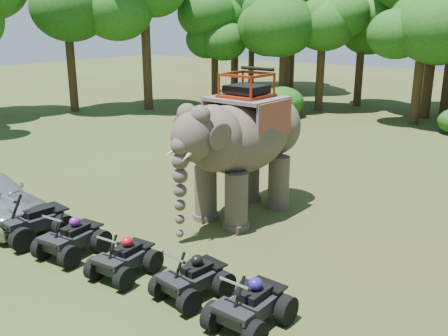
{
  "coord_description": "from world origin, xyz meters",
  "views": [
    {
      "loc": [
        7.65,
        -9.47,
        5.81
      ],
      "look_at": [
        0.0,
        1.2,
        1.9
      ],
      "focal_mm": 40.0,
      "sensor_mm": 36.0,
      "label": 1
    }
  ],
  "objects": [
    {
      "name": "ground",
      "position": [
        0.0,
        0.0,
        0.0
      ],
      "size": [
        110.0,
        110.0,
        0.0
      ],
      "primitive_type": "plane",
      "color": "#47381E",
      "rests_on": "ground"
    },
    {
      "name": "elephant",
      "position": [
        -0.38,
        2.76,
        2.22
      ],
      "size": [
        2.63,
        5.4,
        4.43
      ],
      "primitive_type": null,
      "rotation": [
        0.0,
        0.0,
        -0.06
      ],
      "color": "brown",
      "rests_on": "ground"
    },
    {
      "name": "atv_0",
      "position": [
        -4.0,
        -2.22,
        0.69
      ],
      "size": [
        1.57,
        2.01,
        1.38
      ],
      "primitive_type": null,
      "rotation": [
        0.0,
        0.0,
        -0.11
      ],
      "color": "black",
      "rests_on": "ground"
    },
    {
      "name": "atv_1",
      "position": [
        -2.31,
        -2.25,
        0.61
      ],
      "size": [
        1.32,
        1.74,
        1.22
      ],
      "primitive_type": null,
      "rotation": [
        0.0,
        0.0,
        0.07
      ],
      "color": "black",
      "rests_on": "ground"
    },
    {
      "name": "atv_2",
      "position": [
        -0.43,
        -2.22,
        0.57
      ],
      "size": [
        1.22,
        1.61,
        1.15
      ],
      "primitive_type": null,
      "rotation": [
        0.0,
        0.0,
        0.06
      ],
      "color": "black",
      "rests_on": "ground"
    },
    {
      "name": "atv_3",
      "position": [
        1.47,
        -2.02,
        0.58
      ],
      "size": [
        1.38,
        1.73,
        1.16
      ],
      "primitive_type": null,
      "rotation": [
        0.0,
        0.0,
        -0.16
      ],
      "color": "black",
      "rests_on": "ground"
    },
    {
      "name": "atv_4",
      "position": [
        3.09,
        -2.22,
        0.62
      ],
      "size": [
        1.3,
        1.72,
        1.23
      ],
      "primitive_type": null,
      "rotation": [
        0.0,
        0.0,
        -0.05
      ],
      "color": "black",
      "rests_on": "ground"
    },
    {
      "name": "tree_0",
      "position": [
        0.0,
        22.4,
        4.83
      ],
      "size": [
        6.76,
        6.76,
        9.65
      ],
      "primitive_type": null,
      "color": "#195114",
      "rests_on": "ground"
    },
    {
      "name": "tree_23",
      "position": [
        -19.42,
        11.35,
        4.05
      ],
      "size": [
        5.66,
        5.66,
        8.09
      ],
      "primitive_type": null,
      "color": "#195114",
      "rests_on": "ground"
    },
    {
      "name": "tree_24",
      "position": [
        -15.96,
        14.73,
        4.78
      ],
      "size": [
        6.7,
        6.7,
        9.57
      ],
      "primitive_type": null,
      "color": "#195114",
      "rests_on": "ground"
    },
    {
      "name": "tree_25",
      "position": [
        -13.7,
        19.18,
        3.31
      ],
      "size": [
        4.63,
        4.63,
        6.61
      ],
      "primitive_type": null,
      "color": "#195114",
      "rests_on": "ground"
    },
    {
      "name": "tree_26",
      "position": [
        -8.66,
        19.98,
        3.9
      ],
      "size": [
        5.45,
        5.45,
        7.79
      ],
      "primitive_type": null,
      "color": "#195114",
      "rests_on": "ground"
    },
    {
      "name": "tree_27",
      "position": [
        -5.11,
        24.39,
        3.88
      ],
      "size": [
        5.43,
        5.43,
        7.75
      ],
      "primitive_type": null,
      "color": "#195114",
      "rests_on": "ground"
    },
    {
      "name": "tree_28",
      "position": [
        -12.03,
        26.56,
        4.58
      ],
      "size": [
        6.42,
        6.42,
        9.17
      ],
      "primitive_type": null,
      "color": "#195114",
      "rests_on": "ground"
    },
    {
      "name": "tree_30",
      "position": [
        -0.0,
        20.09,
        3.8
      ],
      "size": [
        5.32,
        5.32,
        7.59
      ],
      "primitive_type": null,
      "color": "#195114",
      "rests_on": "ground"
    },
    {
      "name": "tree_31",
      "position": [
        -15.48,
        24.23,
        4.97
      ],
      "size": [
        6.96,
        6.96,
        9.95
      ],
      "primitive_type": null,
      "color": "#195114",
      "rests_on": "ground"
    },
    {
      "name": "tree_35",
      "position": [
        -13.29,
        29.72,
        4.55
      ],
      "size": [
        6.37,
        6.37,
        9.1
      ],
      "primitive_type": null,
      "color": "#195114",
      "rests_on": "ground"
    },
    {
      "name": "tree_37",
      "position": [
        -17.28,
        29.54,
        3.75
      ],
      "size": [
        5.25,
        5.25,
        7.51
      ],
      "primitive_type": null,
      "color": "#195114",
      "rests_on": "ground"
    },
    {
      "name": "tree_40",
      "position": [
        -6.45,
        20.98,
        3.74
      ],
      "size": [
        5.24,
        5.24,
        7.48
      ],
      "primitive_type": null,
      "color": "#195114",
      "rests_on": "ground"
    }
  ]
}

